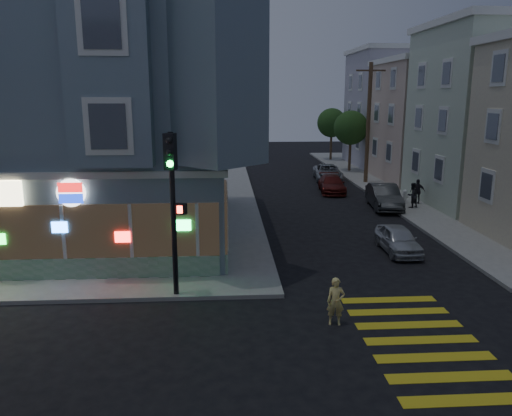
{
  "coord_description": "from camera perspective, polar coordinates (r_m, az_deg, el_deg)",
  "views": [
    {
      "loc": [
        1.03,
        -13.79,
        6.77
      ],
      "look_at": [
        2.29,
        6.04,
        2.26
      ],
      "focal_mm": 35.0,
      "sensor_mm": 36.0,
      "label": 1
    }
  ],
  "objects": [
    {
      "name": "row_house_c",
      "position": [
        43.02,
        22.09,
        9.05
      ],
      "size": [
        12.0,
        8.6,
        9.0
      ],
      "primitive_type": "cube",
      "color": "#C6A899",
      "rests_on": "sidewalk_ne"
    },
    {
      "name": "ground",
      "position": [
        15.4,
        -7.3,
        -13.4
      ],
      "size": [
        120.0,
        120.0,
        0.0
      ],
      "primitive_type": "plane",
      "color": "black",
      "rests_on": "ground"
    },
    {
      "name": "fire_hydrant",
      "position": [
        32.69,
        16.64,
        1.35
      ],
      "size": [
        0.48,
        0.28,
        0.83
      ],
      "color": "white",
      "rests_on": "sidewalk_ne"
    },
    {
      "name": "parked_car_b",
      "position": [
        31.32,
        14.43,
        1.27
      ],
      "size": [
        1.98,
        4.57,
        1.46
      ],
      "primitive_type": "imported",
      "rotation": [
        0.0,
        0.0,
        -0.1
      ],
      "color": "#333638",
      "rests_on": "ground"
    },
    {
      "name": "street_tree_near",
      "position": [
        45.28,
        10.79,
        8.98
      ],
      "size": [
        3.0,
        3.0,
        5.3
      ],
      "color": "#4C3826",
      "rests_on": "sidewalk_ne"
    },
    {
      "name": "row_house_d",
      "position": [
        51.26,
        17.81,
        10.67
      ],
      "size": [
        12.0,
        8.6,
        10.5
      ],
      "primitive_type": "cube",
      "color": "#A3A0B0",
      "rests_on": "sidewalk_ne"
    },
    {
      "name": "parked_car_c",
      "position": [
        35.75,
        8.66,
        2.71
      ],
      "size": [
        2.06,
        4.28,
        1.2
      ],
      "primitive_type": "imported",
      "rotation": [
        0.0,
        0.0,
        -0.09
      ],
      "color": "#5F1915",
      "rests_on": "ground"
    },
    {
      "name": "corner_building",
      "position": [
        25.77,
        -19.77,
        9.94
      ],
      "size": [
        14.6,
        14.6,
        11.4
      ],
      "color": "slate",
      "rests_on": "sidewalk_nw"
    },
    {
      "name": "sidewalk_ne",
      "position": [
        43.37,
        26.89,
        2.53
      ],
      "size": [
        24.0,
        42.0,
        0.15
      ],
      "primitive_type": "cube",
      "color": "gray",
      "rests_on": "ground"
    },
    {
      "name": "traffic_signal",
      "position": [
        16.31,
        -9.51,
        2.32
      ],
      "size": [
        0.69,
        0.61,
        5.48
      ],
      "rotation": [
        0.0,
        0.0,
        -0.29
      ],
      "color": "black",
      "rests_on": "sidewalk_nw"
    },
    {
      "name": "parked_car_a",
      "position": [
        22.8,
        15.93,
        -3.46
      ],
      "size": [
        1.41,
        3.43,
        1.16
      ],
      "primitive_type": "imported",
      "rotation": [
        0.0,
        0.0,
        -0.01
      ],
      "color": "#B9BDC2",
      "rests_on": "ground"
    },
    {
      "name": "parked_car_d",
      "position": [
        40.92,
        8.19,
        4.04
      ],
      "size": [
        2.47,
        4.72,
        1.27
      ],
      "primitive_type": "imported",
      "rotation": [
        0.0,
        0.0,
        -0.08
      ],
      "color": "#999EA3",
      "rests_on": "ground"
    },
    {
      "name": "running_child",
      "position": [
        15.37,
        9.1,
        -10.51
      ],
      "size": [
        0.58,
        0.42,
        1.46
      ],
      "primitive_type": "imported",
      "rotation": [
        0.0,
        0.0,
        -0.14
      ],
      "color": "#EBD878",
      "rests_on": "ground"
    },
    {
      "name": "sidewalk_nw",
      "position": [
        40.12,
        -24.82,
        2.0
      ],
      "size": [
        33.0,
        42.0,
        0.15
      ],
      "primitive_type": "cube",
      "color": "gray",
      "rests_on": "ground"
    },
    {
      "name": "utility_pole",
      "position": [
        39.4,
        12.72,
        9.62
      ],
      "size": [
        2.2,
        0.3,
        9.0
      ],
      "color": "#4C3826",
      "rests_on": "sidewalk_ne"
    },
    {
      "name": "street_tree_far",
      "position": [
        53.06,
        8.65,
        9.59
      ],
      "size": [
        3.0,
        3.0,
        5.3
      ],
      "color": "#4C3826",
      "rests_on": "sidewalk_ne"
    },
    {
      "name": "pedestrian_b",
      "position": [
        32.59,
        17.99,
        1.81
      ],
      "size": [
        0.96,
        0.57,
        1.53
      ],
      "primitive_type": "imported",
      "rotation": [
        0.0,
        0.0,
        2.91
      ],
      "color": "black",
      "rests_on": "sidewalk_ne"
    },
    {
      "name": "pedestrian_a",
      "position": [
        31.32,
        17.43,
        1.4
      ],
      "size": [
        0.9,
        0.82,
        1.5
      ],
      "primitive_type": "imported",
      "rotation": [
        0.0,
        0.0,
        3.56
      ],
      "color": "black",
      "rests_on": "sidewalk_ne"
    }
  ]
}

